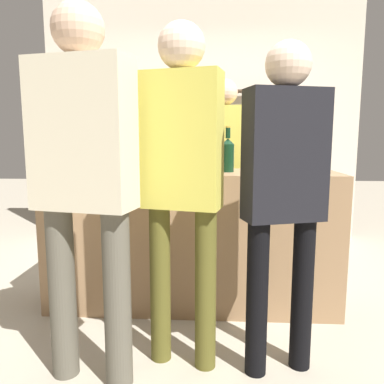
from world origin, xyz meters
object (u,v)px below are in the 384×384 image
object	(u,v)px
counter_bottle_4	(228,154)
wine_glass	(169,154)
counter_bottle_0	(144,155)
customer_center	(182,167)
counter_bottle_3	(83,154)
customer_left	(84,169)
counter_bottle_1	(113,156)
counter_bottle_2	(319,153)
server_behind_counter	(224,158)
customer_right	(284,182)

from	to	relation	value
counter_bottle_4	wine_glass	distance (m)	0.42
counter_bottle_0	customer_center	size ratio (longest dim) A/B	0.17
counter_bottle_3	customer_left	size ratio (longest dim) A/B	0.18
counter_bottle_4	customer_center	xyz separation A→B (m)	(-0.26, -0.74, -0.03)
wine_glass	customer_left	bearing A→B (deg)	-107.74
counter_bottle_1	customer_center	world-z (taller)	customer_center
customer_left	counter_bottle_0	bearing A→B (deg)	3.02
wine_glass	counter_bottle_2	bearing A→B (deg)	2.34
counter_bottle_4	customer_left	size ratio (longest dim) A/B	0.17
wine_glass	server_behind_counter	size ratio (longest dim) A/B	0.09
wine_glass	counter_bottle_3	bearing A→B (deg)	-167.77
customer_center	customer_left	xyz separation A→B (m)	(-0.45, -0.16, 0.00)
counter_bottle_0	counter_bottle_3	world-z (taller)	counter_bottle_3
counter_bottle_3	customer_left	bearing A→B (deg)	-70.69
counter_bottle_1	customer_right	bearing A→B (deg)	-32.24
counter_bottle_3	counter_bottle_4	xyz separation A→B (m)	(0.99, 0.11, -0.00)
counter_bottle_4	customer_right	bearing A→B (deg)	-72.11
counter_bottle_1	counter_bottle_0	bearing A→B (deg)	19.82
customer_right	counter_bottle_2	bearing A→B (deg)	-41.15
customer_center	customer_right	xyz separation A→B (m)	(0.51, -0.04, -0.07)
counter_bottle_1	counter_bottle_2	xyz separation A→B (m)	(1.42, 0.19, 0.01)
counter_bottle_4	customer_left	xyz separation A→B (m)	(-0.71, -0.90, -0.03)
counter_bottle_0	customer_left	distance (m)	0.85
counter_bottle_4	customer_left	bearing A→B (deg)	-128.32
counter_bottle_3	counter_bottle_0	bearing A→B (deg)	7.08
counter_bottle_1	counter_bottle_4	bearing A→B (deg)	9.15
counter_bottle_3	counter_bottle_4	distance (m)	1.00
counter_bottle_1	counter_bottle_3	xyz separation A→B (m)	(-0.21, 0.02, 0.01)
counter_bottle_3	customer_center	distance (m)	0.96
counter_bottle_3	customer_center	world-z (taller)	customer_center
counter_bottle_2	customer_center	xyz separation A→B (m)	(-0.90, -0.80, -0.04)
wine_glass	customer_center	distance (m)	0.77
customer_center	server_behind_counter	xyz separation A→B (m)	(0.25, 1.45, -0.04)
counter_bottle_2	counter_bottle_4	size ratio (longest dim) A/B	1.10
counter_bottle_0	wine_glass	world-z (taller)	counter_bottle_0
customer_right	customer_left	size ratio (longest dim) A/B	0.92
counter_bottle_0	customer_left	bearing A→B (deg)	-98.64
wine_glass	customer_right	distance (m)	1.04
counter_bottle_0	customer_right	xyz separation A→B (m)	(0.83, -0.72, -0.10)
counter_bottle_3	customer_right	bearing A→B (deg)	-28.29
counter_bottle_3	server_behind_counter	xyz separation A→B (m)	(0.98, 0.82, -0.07)
counter_bottle_3	customer_right	world-z (taller)	customer_right
counter_bottle_2	wine_glass	size ratio (longest dim) A/B	2.21
wine_glass	customer_left	size ratio (longest dim) A/B	0.09
counter_bottle_4	customer_center	size ratio (longest dim) A/B	0.18
counter_bottle_0	counter_bottle_2	distance (m)	1.23
counter_bottle_0	counter_bottle_1	xyz separation A→B (m)	(-0.19, -0.07, -0.00)
counter_bottle_1	server_behind_counter	distance (m)	1.14
counter_bottle_0	counter_bottle_1	bearing A→B (deg)	-160.18
counter_bottle_2	counter_bottle_1	bearing A→B (deg)	-172.51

